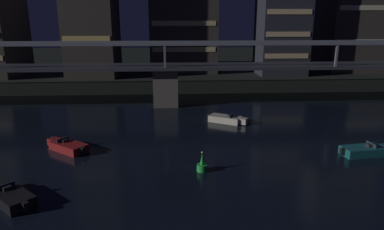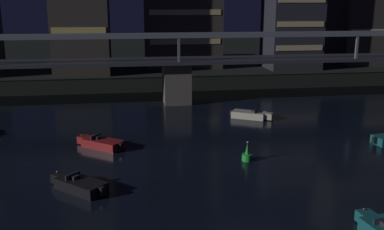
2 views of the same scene
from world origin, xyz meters
The scene contains 7 objects.
far_riverbank centered at (0.00, 86.33, 1.10)m, with size 240.00×80.00×2.20m, color black.
river_bridge centered at (0.00, 38.32, 4.60)m, with size 103.75×6.40×9.38m.
tower_east_tall centered at (22.12, 54.11, 12.12)m, with size 8.79×8.38×20.15m.
speedboat_near_left centered at (-9.40, 19.58, 0.41)m, with size 4.64×4.08×1.16m.
speedboat_mid_left centered at (7.73, 28.30, 0.41)m, with size 4.86×3.63×1.16m.
speedboat_mid_right centered at (-10.50, 9.64, 0.41)m, with size 4.45×4.32×1.16m.
channel_buoy centered at (3.38, 13.96, 0.48)m, with size 0.90×0.90×1.76m.
Camera 2 is at (-6.76, -21.62, 13.30)m, focal length 41.63 mm.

